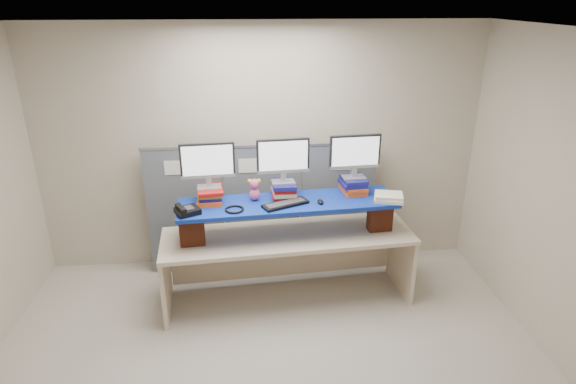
{
  "coord_description": "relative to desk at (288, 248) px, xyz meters",
  "views": [
    {
      "loc": [
        -0.14,
        -3.24,
        3.03
      ],
      "look_at": [
        0.24,
        1.1,
        1.24
      ],
      "focal_mm": 30.0,
      "sensor_mm": 36.0,
      "label": 1
    }
  ],
  "objects": [
    {
      "name": "binder_stack",
      "position": [
        1.0,
        -0.06,
        0.55
      ],
      "size": [
        0.32,
        0.28,
        0.07
      ],
      "rotation": [
        0.0,
        0.0,
        -0.23
      ],
      "color": "silver",
      "rests_on": "blue_board"
    },
    {
      "name": "plush_toy",
      "position": [
        -0.33,
        0.06,
        0.64
      ],
      "size": [
        0.13,
        0.1,
        0.22
      ],
      "rotation": [
        0.0,
        0.0,
        0.3
      ],
      "color": "#E5578E",
      "rests_on": "blue_board"
    },
    {
      "name": "desk",
      "position": [
        0.0,
        0.0,
        0.0
      ],
      "size": [
        2.6,
        0.94,
        0.77
      ],
      "rotation": [
        0.0,
        0.0,
        0.08
      ],
      "color": "beige",
      "rests_on": "ground"
    },
    {
      "name": "headset",
      "position": [
        -0.52,
        -0.17,
        0.53
      ],
      "size": [
        0.19,
        0.19,
        0.02
      ],
      "primitive_type": "torus",
      "rotation": [
        0.0,
        0.0,
        -0.06
      ],
      "color": "black",
      "rests_on": "blue_board"
    },
    {
      "name": "blue_board",
      "position": [
        0.0,
        0.0,
        0.5
      ],
      "size": [
        2.2,
        0.71,
        0.04
      ],
      "primitive_type": "cube",
      "rotation": [
        0.0,
        0.0,
        0.08
      ],
      "color": "navy",
      "rests_on": "brick_pier_left"
    },
    {
      "name": "brick_pier_left",
      "position": [
        -0.94,
        -0.13,
        0.32
      ],
      "size": [
        0.25,
        0.15,
        0.33
      ],
      "primitive_type": "cube",
      "rotation": [
        0.0,
        0.0,
        0.08
      ],
      "color": "brown",
      "rests_on": "desk"
    },
    {
      "name": "brick_pier_right",
      "position": [
        0.95,
        0.03,
        0.32
      ],
      "size": [
        0.25,
        0.15,
        0.33
      ],
      "primitive_type": "cube",
      "rotation": [
        0.0,
        0.0,
        0.08
      ],
      "color": "brown",
      "rests_on": "desk"
    },
    {
      "name": "room",
      "position": [
        -0.24,
        -1.1,
        0.78
      ],
      "size": [
        5.0,
        4.0,
        2.8
      ],
      "color": "#BFB29D",
      "rests_on": "ground"
    },
    {
      "name": "cubicle_partition",
      "position": [
        -0.24,
        0.68,
        0.15
      ],
      "size": [
        2.6,
        0.06,
        1.53
      ],
      "color": "#51565F",
      "rests_on": "ground"
    },
    {
      "name": "keyboard",
      "position": [
        -0.03,
        -0.09,
        0.54
      ],
      "size": [
        0.48,
        0.33,
        0.03
      ],
      "rotation": [
        0.0,
        0.0,
        0.43
      ],
      "color": "black",
      "rests_on": "blue_board"
    },
    {
      "name": "monitor_center",
      "position": [
        -0.04,
        0.12,
        0.93
      ],
      "size": [
        0.52,
        0.16,
        0.45
      ],
      "rotation": [
        0.0,
        0.0,
        0.08
      ],
      "color": "#B2B2B7",
      "rests_on": "book_stack_center"
    },
    {
      "name": "desk_phone",
      "position": [
        -0.97,
        -0.21,
        0.55
      ],
      "size": [
        0.27,
        0.26,
        0.09
      ],
      "rotation": [
        0.0,
        0.0,
        0.48
      ],
      "color": "black",
      "rests_on": "blue_board"
    },
    {
      "name": "book_stack_center",
      "position": [
        -0.03,
        0.12,
        0.6
      ],
      "size": [
        0.26,
        0.3,
        0.16
      ],
      "color": "#AE1313",
      "rests_on": "blue_board"
    },
    {
      "name": "book_stack_left",
      "position": [
        -0.76,
        0.06,
        0.6
      ],
      "size": [
        0.27,
        0.33,
        0.15
      ],
      "color": "#F25316",
      "rests_on": "blue_board"
    },
    {
      "name": "book_stack_right",
      "position": [
        0.69,
        0.18,
        0.6
      ],
      "size": [
        0.27,
        0.32,
        0.16
      ],
      "color": "#F25316",
      "rests_on": "blue_board"
    },
    {
      "name": "monitor_right",
      "position": [
        0.69,
        0.17,
        0.94
      ],
      "size": [
        0.52,
        0.16,
        0.45
      ],
      "rotation": [
        0.0,
        0.0,
        0.08
      ],
      "color": "#B2B2B7",
      "rests_on": "book_stack_right"
    },
    {
      "name": "monitor_left",
      "position": [
        -0.77,
        0.06,
        0.93
      ],
      "size": [
        0.52,
        0.16,
        0.45
      ],
      "rotation": [
        0.0,
        0.0,
        0.08
      ],
      "color": "#B2B2B7",
      "rests_on": "book_stack_left"
    },
    {
      "name": "mouse",
      "position": [
        0.31,
        -0.07,
        0.54
      ],
      "size": [
        0.09,
        0.12,
        0.03
      ],
      "primitive_type": "ellipsoid",
      "rotation": [
        0.0,
        0.0,
        0.35
      ],
      "color": "black",
      "rests_on": "blue_board"
    }
  ]
}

